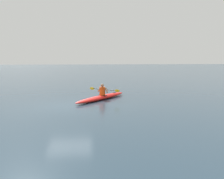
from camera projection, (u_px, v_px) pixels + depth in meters
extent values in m
plane|color=#283D4C|center=(69.00, 105.00, 13.69)|extent=(160.00, 160.00, 0.00)
ellipsoid|color=red|center=(102.00, 97.00, 15.62)|extent=(3.65, 4.26, 0.27)
torus|color=black|center=(103.00, 95.00, 15.69)|extent=(0.79, 0.79, 0.04)
cylinder|color=black|center=(114.00, 93.00, 16.84)|extent=(0.18, 0.18, 0.02)
cylinder|color=#E04C14|center=(102.00, 91.00, 15.62)|extent=(0.37, 0.37, 0.52)
sphere|color=#936B4C|center=(102.00, 85.00, 15.57)|extent=(0.21, 0.21, 0.21)
cylinder|color=black|center=(104.00, 90.00, 15.78)|extent=(1.59, 1.31, 0.03)
ellipsoid|color=gold|center=(92.00, 88.00, 16.34)|extent=(0.33, 0.28, 0.17)
ellipsoid|color=gold|center=(117.00, 91.00, 15.22)|extent=(0.33, 0.28, 0.17)
cylinder|color=#936B4C|center=(100.00, 90.00, 15.84)|extent=(0.32, 0.16, 0.34)
cylinder|color=#936B4C|center=(107.00, 90.00, 15.52)|extent=(0.20, 0.31, 0.34)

